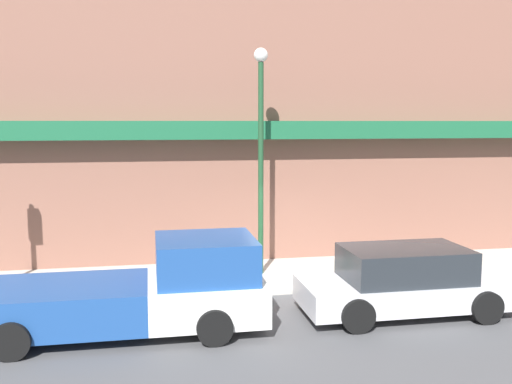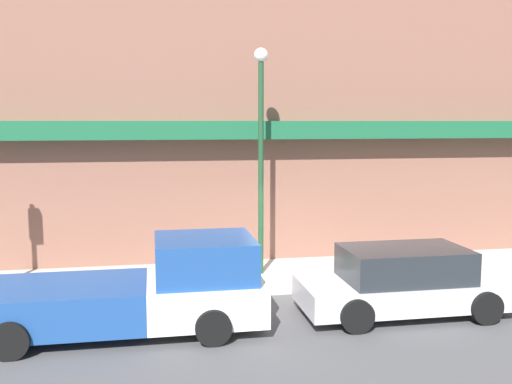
% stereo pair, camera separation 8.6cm
% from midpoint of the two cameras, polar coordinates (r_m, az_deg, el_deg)
% --- Properties ---
extents(ground_plane, '(80.00, 80.00, 0.00)m').
position_cam_midpoint_polar(ground_plane, '(13.95, 4.69, -10.11)').
color(ground_plane, '#4C4C4F').
extents(sidewalk, '(36.00, 3.01, 0.14)m').
position_cam_midpoint_polar(sidewalk, '(15.33, 3.22, -8.24)').
color(sidewalk, '#B7B2A8').
rests_on(sidewalk, ground).
extents(building, '(19.80, 3.80, 9.94)m').
position_cam_midpoint_polar(building, '(17.71, 0.99, 9.14)').
color(building, brown).
rests_on(building, ground).
extents(pickup_truck, '(5.70, 2.27, 1.82)m').
position_cam_midpoint_polar(pickup_truck, '(11.58, -11.44, -9.71)').
color(pickup_truck, white).
rests_on(pickup_truck, ground).
extents(parked_car, '(4.47, 2.03, 1.44)m').
position_cam_midpoint_polar(parked_car, '(12.75, 14.75, -8.67)').
color(parked_car, silver).
rests_on(parked_car, ground).
extents(fire_hydrant, '(0.19, 0.19, 0.58)m').
position_cam_midpoint_polar(fire_hydrant, '(14.04, -3.53, -8.14)').
color(fire_hydrant, '#196633').
rests_on(fire_hydrant, sidewalk).
extents(street_lamp, '(0.36, 0.36, 5.82)m').
position_cam_midpoint_polar(street_lamp, '(14.65, 0.66, 5.65)').
color(street_lamp, '#1E4728').
rests_on(street_lamp, sidewalk).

